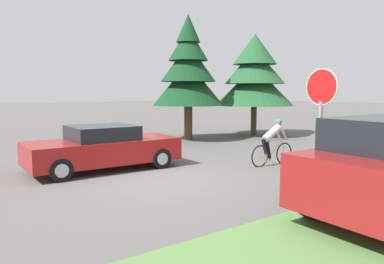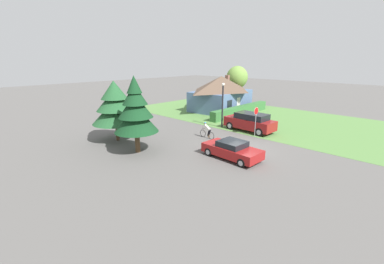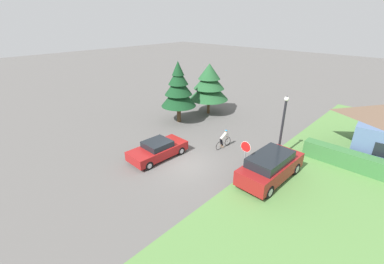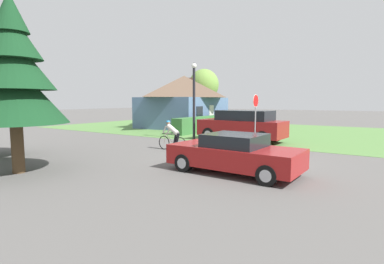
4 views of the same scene
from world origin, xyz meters
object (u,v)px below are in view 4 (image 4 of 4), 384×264
sedan_left_lane (234,154)px  street_lamp (194,95)px  cyclist (172,136)px  deciduous_tree_right (204,85)px  parked_suv_right (242,125)px  stop_sign (256,110)px  conifer_tall_near (13,74)px  cottage_house (184,100)px

sedan_left_lane → street_lamp: (6.43, 5.81, 2.08)m
cyclist → deciduous_tree_right: bearing=-59.8°
parked_suv_right → street_lamp: street_lamp is taller
stop_sign → conifer_tall_near: bearing=-21.7°
cottage_house → stop_sign: 12.97m
cyclist → street_lamp: size_ratio=0.37×
parked_suv_right → street_lamp: 3.45m
sedan_left_lane → cyclist: (2.52, 4.50, 0.07)m
cottage_house → parked_suv_right: size_ratio=1.90×
street_lamp → conifer_tall_near: bearing=179.1°
conifer_tall_near → street_lamp: bearing=-0.9°
cyclist → parked_suv_right: size_ratio=0.34×
stop_sign → deciduous_tree_right: size_ratio=0.46×
parked_suv_right → stop_sign: size_ratio=1.86×
sedan_left_lane → conifer_tall_near: conifer_tall_near is taller
parked_suv_right → cottage_house: bearing=-35.5°
stop_sign → deciduous_tree_right: bearing=-138.8°
cyclist → stop_sign: size_ratio=0.64×
stop_sign → deciduous_tree_right: deciduous_tree_right is taller
street_lamp → deciduous_tree_right: size_ratio=0.79×
sedan_left_lane → cyclist: bearing=-27.4°
street_lamp → sedan_left_lane: bearing=-137.9°
cyclist → parked_suv_right: parked_suv_right is taller
sedan_left_lane → deciduous_tree_right: bearing=-54.4°
sedan_left_lane → conifer_tall_near: 7.63m
stop_sign → cyclist: bearing=-36.5°
cottage_house → cyclist: 13.86m
stop_sign → street_lamp: (0.32, 4.09, 0.81)m
sedan_left_lane → stop_sign: (6.11, 1.72, 1.27)m
street_lamp → conifer_tall_near: size_ratio=0.81×
cyclist → conifer_tall_near: 7.11m
parked_suv_right → stop_sign: bearing=139.7°
cottage_house → conifer_tall_near: bearing=-167.4°
cyclist → stop_sign: (3.59, -2.78, 1.20)m
cottage_house → deciduous_tree_right: bearing=8.3°
deciduous_tree_right → cyclist: bearing=-153.1°
parked_suv_right → stop_sign: stop_sign is taller
cottage_house → stop_sign: size_ratio=3.53×
cottage_house → stop_sign: (-7.99, -10.21, -0.53)m
stop_sign → parked_suv_right: bearing=-131.0°
cottage_house → cyclist: bearing=-153.0°
sedan_left_lane → conifer_tall_near: (-3.95, 5.97, 2.61)m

